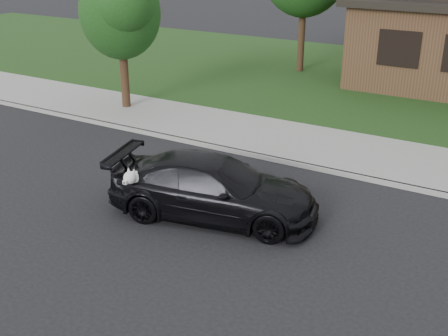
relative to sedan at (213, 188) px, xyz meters
The scene contains 6 objects.
ground 1.15m from the sedan, ahead, with size 120.00×120.00×0.00m, color black.
sidewalk 5.04m from the sedan, 79.09° to the left, with size 60.00×3.00×0.12m, color gray.
curb 3.59m from the sedan, 74.49° to the left, with size 60.00×0.12×0.12m, color gray.
lawn 12.96m from the sedan, 85.81° to the left, with size 60.00×13.00×0.13m, color #193814.
sedan is the anchor object (origin of this frame).
tree_2 8.57m from the sedan, 142.02° to the left, with size 2.73×2.60×4.59m.
Camera 1 is at (4.62, -8.98, 5.59)m, focal length 45.00 mm.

